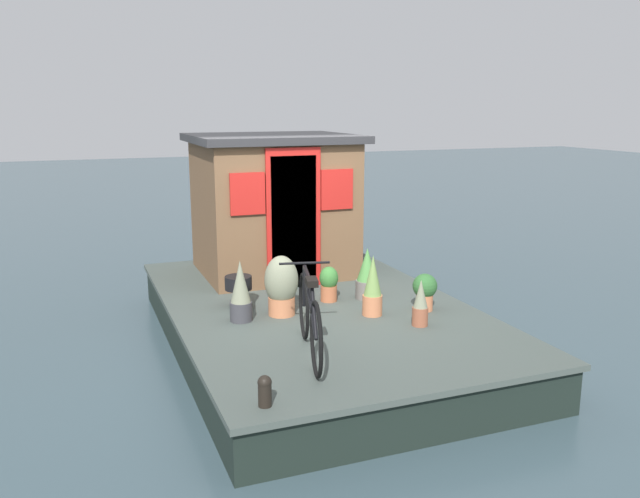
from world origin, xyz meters
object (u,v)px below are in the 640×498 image
at_px(potted_plant_rosemary, 367,275).
at_px(potted_plant_ivy, 420,304).
at_px(houseboat_cabin, 273,204).
at_px(potted_plant_thyme, 241,292).
at_px(charcoal_grill, 238,284).
at_px(potted_plant_geranium, 373,287).
at_px(potted_plant_succulent, 329,283).
at_px(potted_plant_fern, 425,290).
at_px(potted_plant_basil, 281,285).
at_px(mooring_bollard, 265,390).
at_px(bicycle, 310,317).

bearing_deg(potted_plant_rosemary, potted_plant_ivy, -174.98).
bearing_deg(houseboat_cabin, potted_plant_rosemary, -158.00).
bearing_deg(potted_plant_thyme, charcoal_grill, -11.49).
distance_m(potted_plant_geranium, potted_plant_succulent, 0.73).
relative_size(potted_plant_thyme, potted_plant_fern, 1.57).
bearing_deg(potted_plant_rosemary, potted_plant_fern, -148.65).
bearing_deg(potted_plant_basil, charcoal_grill, 38.26).
xyz_separation_m(potted_plant_basil, potted_plant_ivy, (-0.89, -1.27, -0.10)).
bearing_deg(houseboat_cabin, potted_plant_basil, 165.16).
height_order(potted_plant_fern, mooring_bollard, potted_plant_fern).
bearing_deg(houseboat_cabin, potted_plant_ivy, -164.56).
relative_size(potted_plant_succulent, mooring_bollard, 1.66).
bearing_deg(charcoal_grill, potted_plant_fern, -115.14).
relative_size(potted_plant_geranium, potted_plant_thyme, 1.02).
height_order(potted_plant_geranium, potted_plant_ivy, potted_plant_geranium).
bearing_deg(potted_plant_basil, mooring_bollard, 158.75).
bearing_deg(potted_plant_rosemary, potted_plant_geranium, 160.17).
relative_size(potted_plant_rosemary, potted_plant_thyme, 0.92).
bearing_deg(potted_plant_fern, potted_plant_basil, 74.36).
distance_m(potted_plant_rosemary, potted_plant_thyme, 1.67).
bearing_deg(potted_plant_basil, potted_plant_ivy, -125.08).
relative_size(potted_plant_geranium, mooring_bollard, 2.69).
distance_m(potted_plant_basil, mooring_bollard, 2.30).
height_order(potted_plant_basil, potted_plant_thyme, same).
bearing_deg(potted_plant_rosemary, charcoal_grill, 81.10).
xyz_separation_m(bicycle, charcoal_grill, (1.74, 0.24, -0.11)).
bearing_deg(potted_plant_succulent, potted_plant_fern, -129.65).
bearing_deg(potted_plant_basil, potted_plant_geranium, -111.83).
relative_size(bicycle, potted_plant_rosemary, 2.57).
height_order(potted_plant_fern, charcoal_grill, potted_plant_fern).
distance_m(potted_plant_ivy, potted_plant_fern, 0.55).
bearing_deg(potted_plant_succulent, potted_plant_ivy, -154.06).
bearing_deg(mooring_bollard, bicycle, -38.69).
bearing_deg(potted_plant_ivy, charcoal_grill, 50.26).
bearing_deg(potted_plant_fern, charcoal_grill, 64.86).
xyz_separation_m(houseboat_cabin, potted_plant_succulent, (-1.59, -0.19, -0.75)).
xyz_separation_m(potted_plant_thyme, mooring_bollard, (-2.09, 0.35, -0.19)).
height_order(bicycle, potted_plant_geranium, bicycle).
bearing_deg(potted_plant_rosemary, houseboat_cabin, 22.00).
height_order(potted_plant_geranium, mooring_bollard, potted_plant_geranium).
distance_m(houseboat_cabin, bicycle, 3.27).
height_order(potted_plant_thyme, potted_plant_fern, potted_plant_thyme).
bearing_deg(potted_plant_ivy, mooring_bollard, 120.65).
height_order(potted_plant_geranium, charcoal_grill, potted_plant_geranium).
xyz_separation_m(potted_plant_rosemary, potted_plant_succulent, (0.06, 0.48, -0.07)).
height_order(potted_plant_thyme, potted_plant_ivy, potted_plant_thyme).
xyz_separation_m(potted_plant_geranium, potted_plant_succulent, (0.67, 0.26, -0.11)).
height_order(bicycle, potted_plant_rosemary, bicycle).
bearing_deg(potted_plant_geranium, charcoal_grill, 57.12).
distance_m(bicycle, charcoal_grill, 1.76).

